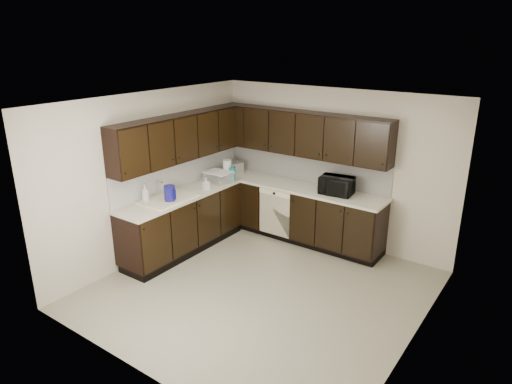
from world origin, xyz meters
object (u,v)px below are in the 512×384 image
Objects in this scene: microwave at (336,185)px; blue_pitcher at (170,194)px; toaster_oven at (234,167)px; storage_bin at (218,177)px; sink at (167,203)px.

blue_pitcher is (-1.83, -1.72, -0.01)m from microwave.
toaster_oven is 0.74× the size of storage_bin.
microwave is at bearing 22.89° from toaster_oven.
blue_pitcher is (0.04, -1.15, 0.04)m from storage_bin.
storage_bin is (-1.87, -0.57, -0.05)m from microwave.
sink reaches higher than blue_pitcher.
toaster_oven is at bearing 173.44° from microwave.
toaster_oven is (-2.00, 0.01, -0.04)m from microwave.
sink is 2.63× the size of toaster_oven.
microwave reaches higher than blue_pitcher.
toaster_oven is (-0.07, 1.69, 0.16)m from sink.
microwave reaches higher than storage_bin.
microwave is (1.93, 1.69, 0.20)m from sink.
sink is 2.57m from microwave.
storage_bin is 1.15m from blue_pitcher.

